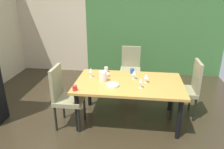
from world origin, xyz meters
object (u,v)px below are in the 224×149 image
object	(u,v)px
wine_glass_rear	(146,76)
chair_right_far	(189,86)
serving_bowl_east	(105,75)
cup_right	(132,71)
cup_near_window	(106,70)
dining_table	(129,86)
wine_glass_north	(91,70)
chair_left_near	(64,94)
pitcher_corner	(103,76)
wine_glass_near_shelf	(134,73)
serving_bowl_left	(112,85)
chair_head_far	(131,66)
cup_front	(75,88)
wine_glass_west	(141,81)

from	to	relation	value
wine_glass_rear	chair_right_far	bearing A→B (deg)	19.02
serving_bowl_east	cup_right	distance (m)	0.52
wine_glass_rear	cup_near_window	world-z (taller)	wine_glass_rear
dining_table	wine_glass_north	world-z (taller)	wine_glass_north
chair_right_far	chair_left_near	world-z (taller)	chair_right_far
serving_bowl_east	cup_right	xyz separation A→B (m)	(0.47, 0.21, 0.02)
wine_glass_rear	pitcher_corner	xyz separation A→B (m)	(-0.72, -0.02, -0.02)
chair_left_near	cup_right	xyz separation A→B (m)	(1.07, 0.70, 0.19)
chair_right_far	cup_near_window	bearing A→B (deg)	84.44
wine_glass_north	pitcher_corner	bearing A→B (deg)	-32.94
wine_glass_near_shelf	wine_glass_rear	world-z (taller)	wine_glass_near_shelf
dining_table	wine_glass_near_shelf	world-z (taller)	wine_glass_near_shelf
serving_bowl_left	cup_near_window	bearing A→B (deg)	107.36
cup_right	cup_near_window	distance (m)	0.48
wine_glass_north	pitcher_corner	xyz separation A→B (m)	(0.24, -0.15, -0.03)
chair_left_near	chair_head_far	world-z (taller)	chair_left_near
serving_bowl_left	dining_table	bearing A→B (deg)	39.03
wine_glass_near_shelf	serving_bowl_left	bearing A→B (deg)	-133.52
dining_table	cup_front	bearing A→B (deg)	-151.94
chair_left_near	wine_glass_near_shelf	xyz separation A→B (m)	(1.11, 0.43, 0.27)
chair_head_far	wine_glass_west	bearing A→B (deg)	98.33
wine_glass_north	cup_front	size ratio (longest dim) A/B	2.24
chair_head_far	chair_left_near	bearing A→B (deg)	57.30
wine_glass_near_shelf	cup_right	size ratio (longest dim) A/B	1.87
wine_glass_west	cup_front	bearing A→B (deg)	-167.25
cup_near_window	chair_right_far	bearing A→B (deg)	-5.56
chair_right_far	cup_right	distance (m)	1.02
chair_left_near	pitcher_corner	world-z (taller)	chair_left_near
wine_glass_west	cup_front	xyz separation A→B (m)	(-0.99, -0.22, -0.08)
chair_right_far	dining_table	bearing A→B (deg)	105.10
cup_near_window	wine_glass_rear	bearing A→B (deg)	-28.93
wine_glass_near_shelf	serving_bowl_east	bearing A→B (deg)	173.43
dining_table	chair_left_near	world-z (taller)	chair_left_near
wine_glass_near_shelf	wine_glass_rear	xyz separation A→B (m)	(0.20, -0.13, -0.01)
dining_table	wine_glass_rear	size ratio (longest dim) A/B	11.94
wine_glass_west	dining_table	bearing A→B (deg)	133.19
wine_glass_near_shelf	cup_front	xyz separation A→B (m)	(-0.88, -0.57, -0.08)
chair_left_near	pitcher_corner	distance (m)	0.70
chair_right_far	wine_glass_near_shelf	xyz separation A→B (m)	(-0.95, -0.13, 0.26)
wine_glass_rear	cup_right	distance (m)	0.47
dining_table	chair_left_near	xyz separation A→B (m)	(-1.03, -0.28, -0.08)
cup_right	cup_near_window	world-z (taller)	cup_near_window
wine_glass_west	cup_near_window	xyz separation A→B (m)	(-0.64, 0.62, -0.07)
cup_front	pitcher_corner	world-z (taller)	pitcher_corner
cup_right	cup_near_window	bearing A→B (deg)	179.68
wine_glass_north	cup_front	xyz separation A→B (m)	(-0.13, -0.57, -0.08)
dining_table	cup_front	distance (m)	0.91
wine_glass_rear	wine_glass_north	world-z (taller)	wine_glass_north
chair_right_far	cup_front	xyz separation A→B (m)	(-1.83, -0.70, 0.19)
wine_glass_west	cup_near_window	distance (m)	0.89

